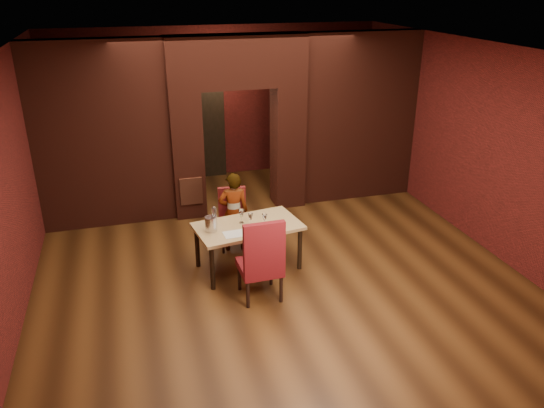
{
  "coord_description": "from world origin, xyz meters",
  "views": [
    {
      "loc": [
        -1.97,
        -7.18,
        4.09
      ],
      "look_at": [
        0.07,
        0.0,
        0.89
      ],
      "focal_mm": 35.0,
      "sensor_mm": 36.0,
      "label": 1
    }
  ],
  "objects_px": {
    "wine_glass_a": "(241,216)",
    "wine_bucket": "(211,224)",
    "chair_near": "(260,257)",
    "chair_far": "(233,220)",
    "person_seated": "(234,212)",
    "wine_glass_b": "(250,219)",
    "wine_glass_c": "(265,220)",
    "water_bottle": "(214,216)",
    "potted_plant": "(266,230)",
    "dining_table": "(248,246)"
  },
  "relations": [
    {
      "from": "dining_table",
      "to": "person_seated",
      "type": "xyz_separation_m",
      "value": [
        -0.08,
        0.65,
        0.3
      ]
    },
    {
      "from": "wine_bucket",
      "to": "dining_table",
      "type": "bearing_deg",
      "value": 4.85
    },
    {
      "from": "dining_table",
      "to": "person_seated",
      "type": "height_order",
      "value": "person_seated"
    },
    {
      "from": "wine_glass_c",
      "to": "water_bottle",
      "type": "xyz_separation_m",
      "value": [
        -0.71,
        0.2,
        0.06
      ]
    },
    {
      "from": "wine_glass_b",
      "to": "potted_plant",
      "type": "distance_m",
      "value": 1.14
    },
    {
      "from": "chair_near",
      "to": "chair_far",
      "type": "bearing_deg",
      "value": -89.62
    },
    {
      "from": "wine_bucket",
      "to": "water_bottle",
      "type": "relative_size",
      "value": 0.7
    },
    {
      "from": "wine_glass_b",
      "to": "chair_far",
      "type": "bearing_deg",
      "value": 98.65
    },
    {
      "from": "wine_glass_c",
      "to": "wine_bucket",
      "type": "distance_m",
      "value": 0.78
    },
    {
      "from": "wine_glass_b",
      "to": "dining_table",
      "type": "bearing_deg",
      "value": 157.04
    },
    {
      "from": "chair_near",
      "to": "potted_plant",
      "type": "distance_m",
      "value": 1.75
    },
    {
      "from": "chair_near",
      "to": "wine_bucket",
      "type": "bearing_deg",
      "value": -56.62
    },
    {
      "from": "wine_glass_c",
      "to": "wine_bucket",
      "type": "bearing_deg",
      "value": 175.3
    },
    {
      "from": "wine_glass_a",
      "to": "wine_bucket",
      "type": "bearing_deg",
      "value": -163.43
    },
    {
      "from": "person_seated",
      "to": "wine_glass_a",
      "type": "bearing_deg",
      "value": 94.8
    },
    {
      "from": "chair_far",
      "to": "chair_near",
      "type": "height_order",
      "value": "chair_near"
    },
    {
      "from": "dining_table",
      "to": "wine_glass_b",
      "type": "bearing_deg",
      "value": -31.7
    },
    {
      "from": "person_seated",
      "to": "wine_glass_a",
      "type": "xyz_separation_m",
      "value": [
        0.0,
        -0.55,
        0.17
      ]
    },
    {
      "from": "chair_far",
      "to": "wine_bucket",
      "type": "bearing_deg",
      "value": -115.25
    },
    {
      "from": "wine_glass_c",
      "to": "potted_plant",
      "type": "xyz_separation_m",
      "value": [
        0.26,
        0.93,
        -0.63
      ]
    },
    {
      "from": "wine_glass_a",
      "to": "potted_plant",
      "type": "relative_size",
      "value": 0.57
    },
    {
      "from": "chair_near",
      "to": "water_bottle",
      "type": "relative_size",
      "value": 3.93
    },
    {
      "from": "person_seated",
      "to": "chair_far",
      "type": "bearing_deg",
      "value": -88.93
    },
    {
      "from": "wine_glass_a",
      "to": "wine_bucket",
      "type": "distance_m",
      "value": 0.5
    },
    {
      "from": "chair_near",
      "to": "wine_glass_b",
      "type": "bearing_deg",
      "value": -96.19
    },
    {
      "from": "wine_glass_a",
      "to": "wine_glass_b",
      "type": "bearing_deg",
      "value": -45.51
    },
    {
      "from": "dining_table",
      "to": "potted_plant",
      "type": "relative_size",
      "value": 4.14
    },
    {
      "from": "person_seated",
      "to": "wine_glass_a",
      "type": "distance_m",
      "value": 0.58
    },
    {
      "from": "wine_glass_c",
      "to": "water_bottle",
      "type": "distance_m",
      "value": 0.74
    },
    {
      "from": "chair_far",
      "to": "wine_bucket",
      "type": "xyz_separation_m",
      "value": [
        -0.48,
        -0.76,
        0.34
      ]
    },
    {
      "from": "person_seated",
      "to": "wine_glass_c",
      "type": "distance_m",
      "value": 0.84
    },
    {
      "from": "dining_table",
      "to": "wine_glass_c",
      "type": "distance_m",
      "value": 0.52
    },
    {
      "from": "dining_table",
      "to": "potted_plant",
      "type": "bearing_deg",
      "value": 50.17
    },
    {
      "from": "wine_glass_a",
      "to": "water_bottle",
      "type": "relative_size",
      "value": 0.68
    },
    {
      "from": "person_seated",
      "to": "chair_near",
      "type": "bearing_deg",
      "value": 96.15
    },
    {
      "from": "water_bottle",
      "to": "potted_plant",
      "type": "relative_size",
      "value": 0.84
    },
    {
      "from": "wine_glass_a",
      "to": "potted_plant",
      "type": "height_order",
      "value": "wine_glass_a"
    },
    {
      "from": "chair_near",
      "to": "water_bottle",
      "type": "bearing_deg",
      "value": -64.79
    },
    {
      "from": "dining_table",
      "to": "wine_bucket",
      "type": "xyz_separation_m",
      "value": [
        -0.55,
        -0.05,
        0.47
      ]
    },
    {
      "from": "chair_far",
      "to": "potted_plant",
      "type": "distance_m",
      "value": 0.65
    },
    {
      "from": "chair_near",
      "to": "potted_plant",
      "type": "bearing_deg",
      "value": -109.11
    },
    {
      "from": "wine_glass_a",
      "to": "chair_near",
      "type": "bearing_deg",
      "value": -87.35
    },
    {
      "from": "dining_table",
      "to": "wine_glass_a",
      "type": "distance_m",
      "value": 0.48
    },
    {
      "from": "dining_table",
      "to": "wine_bucket",
      "type": "distance_m",
      "value": 0.73
    },
    {
      "from": "wine_glass_a",
      "to": "water_bottle",
      "type": "bearing_deg",
      "value": -179.46
    },
    {
      "from": "wine_glass_a",
      "to": "water_bottle",
      "type": "xyz_separation_m",
      "value": [
        -0.4,
        -0.0,
        0.05
      ]
    },
    {
      "from": "wine_bucket",
      "to": "chair_near",
      "type": "bearing_deg",
      "value": -55.38
    },
    {
      "from": "wine_glass_a",
      "to": "wine_bucket",
      "type": "relative_size",
      "value": 0.98
    },
    {
      "from": "person_seated",
      "to": "water_bottle",
      "type": "bearing_deg",
      "value": 58.74
    },
    {
      "from": "chair_near",
      "to": "wine_bucket",
      "type": "height_order",
      "value": "chair_near"
    }
  ]
}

